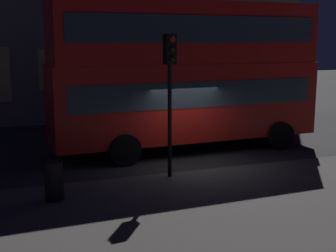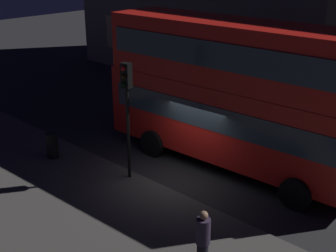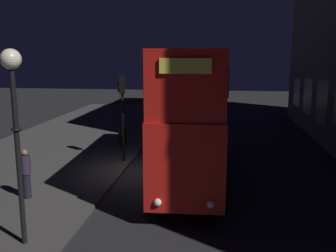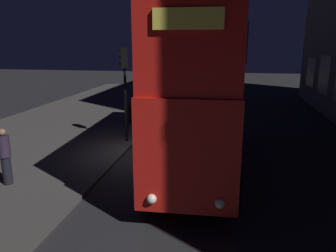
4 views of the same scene
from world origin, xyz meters
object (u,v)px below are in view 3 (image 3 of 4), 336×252
at_px(litter_bin, 123,136).
at_px(street_lamp, 14,99).
at_px(traffic_light_near_kerb, 122,101).
at_px(double_decker_bus, 190,108).
at_px(pedestrian, 26,173).

bearing_deg(litter_bin, street_lamp, 0.91).
bearing_deg(traffic_light_near_kerb, double_decker_bus, 51.91).
relative_size(double_decker_bus, litter_bin, 10.33).
bearing_deg(double_decker_bus, traffic_light_near_kerb, -120.89).
bearing_deg(traffic_light_near_kerb, litter_bin, -174.64).
relative_size(double_decker_bus, traffic_light_near_kerb, 2.44).
distance_m(traffic_light_near_kerb, litter_bin, 4.34).
xyz_separation_m(traffic_light_near_kerb, pedestrian, (5.21, -2.30, -2.06)).
xyz_separation_m(street_lamp, litter_bin, (-11.85, -0.19, -3.53)).
height_order(street_lamp, litter_bin, street_lamp).
height_order(traffic_light_near_kerb, pedestrian, traffic_light_near_kerb).
height_order(street_lamp, pedestrian, street_lamp).
bearing_deg(double_decker_bus, street_lamp, -34.39).
bearing_deg(pedestrian, double_decker_bus, -23.10).
xyz_separation_m(double_decker_bus, litter_bin, (-5.29, -4.31, -2.44)).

